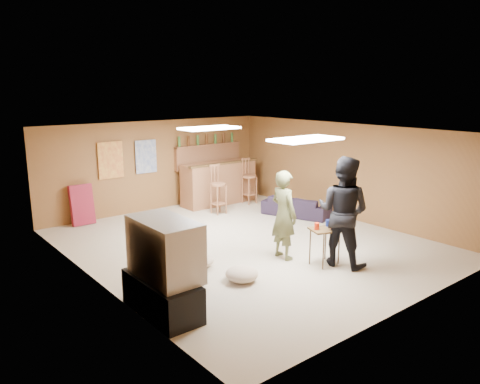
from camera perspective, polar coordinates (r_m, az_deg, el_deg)
ground at (r=9.21m, az=0.79°, el=-6.29°), size 7.00×7.00×0.00m
ceiling at (r=8.75m, az=0.83°, el=7.47°), size 6.00×7.00×0.02m
wall_back at (r=11.77m, az=-10.15°, el=3.22°), size 6.00×0.02×2.20m
wall_front at (r=6.69m, az=20.37°, el=-4.59°), size 6.00×0.02×2.20m
wall_left at (r=7.42m, az=-17.35°, el=-2.70°), size 0.02×7.00×2.20m
wall_right at (r=11.04m, az=12.90°, el=2.47°), size 0.02×7.00×2.20m
tv_stand at (r=6.53m, az=-9.48°, el=-12.35°), size 0.55×1.30×0.50m
dvd_box at (r=6.67m, az=-7.77°, el=-12.67°), size 0.35×0.50×0.08m
tv_body at (r=6.32m, az=-9.14°, el=-6.85°), size 0.60×1.10×0.80m
tv_screen at (r=6.47m, az=-6.75°, el=-6.31°), size 0.02×0.95×0.65m
bar_counter at (r=12.21m, az=-2.62°, el=1.12°), size 2.00×0.60×1.10m
bar_lip at (r=11.91m, az=-1.93°, el=3.52°), size 2.10×0.12×0.05m
bar_shelf at (r=12.42m, az=-3.90°, el=5.74°), size 2.00×0.18×0.05m
bar_backing at (r=12.47m, az=-3.93°, el=4.38°), size 2.00×0.14×0.60m
poster_left at (r=11.18m, az=-15.49°, el=3.76°), size 0.60×0.03×0.85m
poster_right at (r=11.56m, az=-11.40°, el=4.25°), size 0.55×0.03×0.80m
folding_chair_stack at (r=10.92m, az=-18.72°, el=-1.48°), size 0.50×0.26×0.91m
ceiling_panel_front at (r=7.66m, az=8.05°, el=6.38°), size 1.20×0.60×0.04m
ceiling_panel_back at (r=9.70m, az=-3.74°, el=7.78°), size 1.20×0.60×0.04m
person_olive at (r=8.28m, az=5.35°, el=-2.78°), size 0.41×0.60×1.59m
person_black at (r=8.08m, az=12.45°, el=-2.34°), size 0.94×1.08×1.88m
sofa at (r=11.18m, az=6.87°, el=-1.72°), size 1.14×1.70×0.46m
tray_table at (r=8.21m, az=10.26°, el=-6.56°), size 0.60×0.54×0.64m
cup_red_near at (r=8.03m, az=9.34°, el=-4.13°), size 0.09×0.09×0.12m
cup_red_far at (r=8.11m, az=11.27°, el=-4.07°), size 0.10×0.10×0.11m
cup_blue at (r=8.25m, az=10.68°, el=-3.73°), size 0.09×0.09×0.11m
bar_stool_left at (r=11.21m, az=-2.64°, el=0.51°), size 0.45×0.45×1.27m
bar_stool_right at (r=12.19m, az=1.16°, el=1.67°), size 0.43×0.43×1.33m
cushion_near_tv at (r=7.48m, az=0.21°, el=-9.96°), size 0.63×0.63×0.23m
cushion_mid at (r=8.08m, az=-4.85°, el=-8.34°), size 0.60×0.60×0.21m
cushion_far at (r=7.28m, az=-6.19°, el=-10.65°), size 0.68×0.68×0.24m
bottle_row at (r=12.35m, az=-4.08°, el=6.42°), size 1.76×0.08×0.26m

